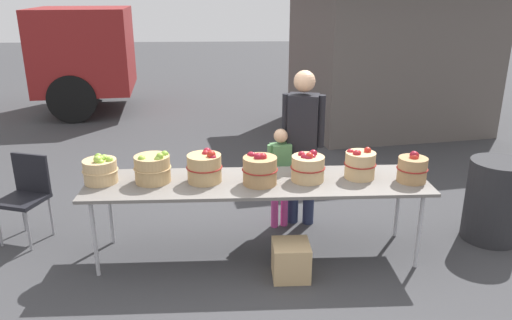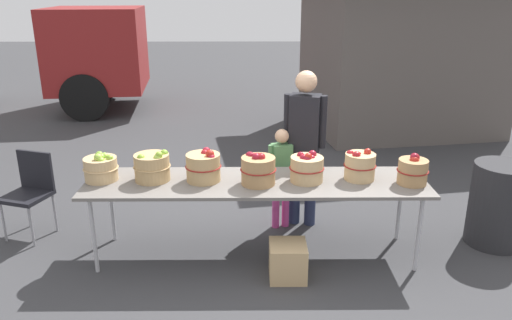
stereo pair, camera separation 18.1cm
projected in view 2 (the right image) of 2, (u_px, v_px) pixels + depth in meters
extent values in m
plane|color=#38383A|center=(256.00, 254.00, 4.76)|extent=(40.00, 40.00, 0.00)
cube|color=slate|center=(256.00, 183.00, 4.52)|extent=(3.10, 0.76, 0.03)
cylinder|color=#B2B2B7|center=(94.00, 236.00, 4.35)|extent=(0.04, 0.04, 0.72)
cylinder|color=#B2B2B7|center=(419.00, 234.00, 4.37)|extent=(0.04, 0.04, 0.72)
cylinder|color=#B2B2B7|center=(112.00, 207.00, 4.92)|extent=(0.04, 0.04, 0.72)
cylinder|color=#B2B2B7|center=(399.00, 206.00, 4.94)|extent=(0.04, 0.04, 0.72)
cylinder|color=tan|center=(101.00, 169.00, 4.51)|extent=(0.30, 0.30, 0.21)
torus|color=tan|center=(101.00, 168.00, 4.51)|extent=(0.32, 0.32, 0.01)
sphere|color=#7AA833|center=(99.00, 155.00, 4.56)|extent=(0.07, 0.07, 0.07)
sphere|color=#9EC647|center=(98.00, 158.00, 4.42)|extent=(0.07, 0.07, 0.07)
sphere|color=#9EC647|center=(105.00, 156.00, 4.50)|extent=(0.07, 0.07, 0.07)
sphere|color=#8CB738|center=(110.00, 158.00, 4.46)|extent=(0.06, 0.06, 0.06)
sphere|color=#7AA833|center=(101.00, 157.00, 4.48)|extent=(0.07, 0.07, 0.07)
sphere|color=#8CB738|center=(101.00, 161.00, 4.42)|extent=(0.07, 0.07, 0.07)
cylinder|color=tan|center=(152.00, 167.00, 4.51)|extent=(0.32, 0.32, 0.24)
torus|color=tan|center=(152.00, 166.00, 4.50)|extent=(0.34, 0.34, 0.01)
sphere|color=#7AA833|center=(164.00, 153.00, 4.50)|extent=(0.07, 0.07, 0.07)
sphere|color=#8CB738|center=(141.00, 158.00, 4.40)|extent=(0.07, 0.07, 0.07)
sphere|color=#9EC647|center=(158.00, 158.00, 4.40)|extent=(0.07, 0.07, 0.07)
sphere|color=#8CB738|center=(159.00, 155.00, 4.39)|extent=(0.07, 0.07, 0.07)
cylinder|color=tan|center=(203.00, 168.00, 4.49)|extent=(0.31, 0.31, 0.25)
torus|color=maroon|center=(203.00, 166.00, 4.49)|extent=(0.33, 0.33, 0.01)
sphere|color=maroon|center=(211.00, 158.00, 4.39)|extent=(0.07, 0.07, 0.07)
sphere|color=maroon|center=(206.00, 151.00, 4.54)|extent=(0.08, 0.08, 0.08)
sphere|color=#B22319|center=(210.00, 154.00, 4.40)|extent=(0.08, 0.08, 0.08)
sphere|color=maroon|center=(205.00, 153.00, 4.49)|extent=(0.07, 0.07, 0.07)
cylinder|color=#A87F51|center=(258.00, 171.00, 4.42)|extent=(0.30, 0.30, 0.25)
torus|color=maroon|center=(258.00, 169.00, 4.41)|extent=(0.32, 0.32, 0.01)
sphere|color=maroon|center=(256.00, 157.00, 4.35)|extent=(0.08, 0.08, 0.08)
sphere|color=maroon|center=(250.00, 156.00, 4.45)|extent=(0.08, 0.08, 0.08)
sphere|color=maroon|center=(261.00, 157.00, 4.36)|extent=(0.08, 0.08, 0.08)
sphere|color=#B22319|center=(259.00, 156.00, 4.37)|extent=(0.06, 0.06, 0.06)
sphere|color=maroon|center=(256.00, 156.00, 4.37)|extent=(0.07, 0.07, 0.07)
sphere|color=maroon|center=(251.00, 156.00, 4.43)|extent=(0.07, 0.07, 0.07)
sphere|color=#B22319|center=(261.00, 157.00, 4.39)|extent=(0.07, 0.07, 0.07)
cylinder|color=tan|center=(307.00, 169.00, 4.48)|extent=(0.30, 0.30, 0.23)
torus|color=maroon|center=(307.00, 168.00, 4.48)|extent=(0.32, 0.32, 0.01)
sphere|color=maroon|center=(311.00, 159.00, 4.44)|extent=(0.07, 0.07, 0.07)
sphere|color=maroon|center=(307.00, 160.00, 4.41)|extent=(0.08, 0.08, 0.08)
sphere|color=maroon|center=(304.00, 158.00, 4.42)|extent=(0.07, 0.07, 0.07)
sphere|color=maroon|center=(312.00, 154.00, 4.50)|extent=(0.08, 0.08, 0.08)
sphere|color=#B22319|center=(308.00, 157.00, 4.41)|extent=(0.07, 0.07, 0.07)
sphere|color=#B22319|center=(303.00, 158.00, 4.46)|extent=(0.07, 0.07, 0.07)
sphere|color=maroon|center=(301.00, 155.00, 4.49)|extent=(0.07, 0.07, 0.07)
cylinder|color=tan|center=(360.00, 167.00, 4.53)|extent=(0.28, 0.28, 0.24)
torus|color=maroon|center=(360.00, 165.00, 4.52)|extent=(0.30, 0.30, 0.01)
sphere|color=#B22319|center=(368.00, 152.00, 4.50)|extent=(0.07, 0.07, 0.07)
sphere|color=#B22319|center=(358.00, 155.00, 4.50)|extent=(0.07, 0.07, 0.07)
sphere|color=maroon|center=(350.00, 154.00, 4.52)|extent=(0.07, 0.07, 0.07)
sphere|color=maroon|center=(356.00, 155.00, 4.44)|extent=(0.08, 0.08, 0.08)
cylinder|color=#A87F51|center=(413.00, 172.00, 4.43)|extent=(0.26, 0.26, 0.23)
torus|color=maroon|center=(413.00, 171.00, 4.42)|extent=(0.28, 0.28, 0.01)
sphere|color=maroon|center=(415.00, 158.00, 4.39)|extent=(0.08, 0.08, 0.08)
sphere|color=#B22319|center=(414.00, 161.00, 4.38)|extent=(0.08, 0.08, 0.08)
sphere|color=maroon|center=(414.00, 161.00, 4.39)|extent=(0.07, 0.07, 0.07)
sphere|color=maroon|center=(414.00, 157.00, 4.39)|extent=(0.08, 0.08, 0.08)
cylinder|color=#262D4C|center=(311.00, 189.00, 5.24)|extent=(0.12, 0.12, 0.81)
cylinder|color=#262D4C|center=(295.00, 188.00, 5.28)|extent=(0.12, 0.12, 0.81)
cube|color=black|center=(305.00, 124.00, 5.03)|extent=(0.35, 0.29, 0.60)
sphere|color=tan|center=(306.00, 82.00, 4.89)|extent=(0.22, 0.22, 0.22)
cylinder|color=black|center=(322.00, 122.00, 4.98)|extent=(0.08, 0.08, 0.54)
cylinder|color=black|center=(288.00, 120.00, 5.06)|extent=(0.08, 0.08, 0.54)
cylinder|color=#CC3F8C|center=(286.00, 203.00, 5.25)|extent=(0.08, 0.08, 0.53)
cylinder|color=#CC3F8C|center=(276.00, 204.00, 5.22)|extent=(0.08, 0.08, 0.53)
cube|color=#4C7F4C|center=(281.00, 163.00, 5.08)|extent=(0.23, 0.19, 0.39)
sphere|color=tan|center=(282.00, 136.00, 4.99)|extent=(0.14, 0.14, 0.14)
cylinder|color=#4C7F4C|center=(292.00, 160.00, 5.11)|extent=(0.05, 0.05, 0.35)
cylinder|color=#4C7F4C|center=(271.00, 162.00, 5.04)|extent=(0.05, 0.05, 0.35)
cube|color=maroon|center=(98.00, 48.00, 10.09)|extent=(2.03, 2.29, 1.60)
cube|color=black|center=(139.00, 32.00, 10.09)|extent=(0.24, 1.76, 0.80)
cylinder|color=black|center=(102.00, 80.00, 11.23)|extent=(0.93, 0.38, 0.90)
cylinder|color=black|center=(85.00, 97.00, 9.45)|extent=(0.93, 0.38, 0.90)
cube|color=#59514C|center=(400.00, 55.00, 8.70)|extent=(3.35, 2.86, 2.60)
cube|color=white|center=(411.00, 52.00, 7.51)|extent=(1.39, 0.27, 0.90)
cube|color=black|center=(26.00, 196.00, 4.97)|extent=(0.50, 0.50, 0.04)
cube|color=black|center=(36.00, 170.00, 5.06)|extent=(0.39, 0.15, 0.40)
cylinder|color=gray|center=(4.00, 222.00, 4.94)|extent=(0.02, 0.02, 0.42)
cylinder|color=gray|center=(32.00, 227.00, 4.84)|extent=(0.02, 0.02, 0.42)
cylinder|color=gray|center=(28.00, 208.00, 5.24)|extent=(0.02, 0.02, 0.42)
cylinder|color=gray|center=(55.00, 213.00, 5.15)|extent=(0.02, 0.02, 0.42)
cylinder|color=#262628|center=(499.00, 205.00, 4.85)|extent=(0.55, 0.55, 0.83)
cube|color=tan|center=(288.00, 261.00, 4.33)|extent=(0.32, 0.32, 0.32)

